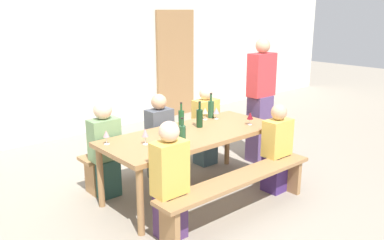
# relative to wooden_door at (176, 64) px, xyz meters

# --- Properties ---
(ground_plane) EXTENTS (24.00, 24.00, 0.00)m
(ground_plane) POSITION_rel_wooden_door_xyz_m (-2.15, -3.00, -1.05)
(ground_plane) COLOR gray
(back_wall) EXTENTS (14.00, 0.20, 3.20)m
(back_wall) POSITION_rel_wooden_door_xyz_m (-2.15, 0.14, 0.55)
(back_wall) COLOR silver
(back_wall) RESTS_ON ground
(wooden_door) EXTENTS (0.90, 0.06, 2.10)m
(wooden_door) POSITION_rel_wooden_door_xyz_m (0.00, 0.00, 0.00)
(wooden_door) COLOR #9E7247
(wooden_door) RESTS_ON ground
(tasting_table) EXTENTS (2.13, 0.90, 0.75)m
(tasting_table) POSITION_rel_wooden_door_xyz_m (-2.15, -3.00, -0.37)
(tasting_table) COLOR #9E7247
(tasting_table) RESTS_ON ground
(bench_near) EXTENTS (2.03, 0.30, 0.45)m
(bench_near) POSITION_rel_wooden_door_xyz_m (-2.15, -3.75, -0.69)
(bench_near) COLOR #9E7247
(bench_near) RESTS_ON ground
(bench_far) EXTENTS (2.03, 0.30, 0.45)m
(bench_far) POSITION_rel_wooden_door_xyz_m (-2.15, -2.25, -0.69)
(bench_far) COLOR #9E7247
(bench_far) RESTS_ON ground
(wine_bottle_0) EXTENTS (0.08, 0.08, 0.33)m
(wine_bottle_0) POSITION_rel_wooden_door_xyz_m (-1.54, -2.66, -0.18)
(wine_bottle_0) COLOR #234C2D
(wine_bottle_0) RESTS_ON tasting_table
(wine_bottle_1) EXTENTS (0.08, 0.08, 0.32)m
(wine_bottle_1) POSITION_rel_wooden_door_xyz_m (-1.94, -2.89, -0.18)
(wine_bottle_1) COLOR #143319
(wine_bottle_1) RESTS_ON tasting_table
(wine_bottle_2) EXTENTS (0.08, 0.08, 0.31)m
(wine_bottle_2) POSITION_rel_wooden_door_xyz_m (-2.54, -3.30, -0.18)
(wine_bottle_2) COLOR #234C2D
(wine_bottle_2) RESTS_ON tasting_table
(wine_bottle_3) EXTENTS (0.07, 0.07, 0.32)m
(wine_bottle_3) POSITION_rel_wooden_door_xyz_m (-2.15, -2.81, -0.18)
(wine_bottle_3) COLOR #194723
(wine_bottle_3) RESTS_ON tasting_table
(wine_glass_0) EXTENTS (0.08, 0.08, 0.16)m
(wine_glass_0) POSITION_rel_wooden_door_xyz_m (-1.40, -3.22, -0.19)
(wine_glass_0) COLOR silver
(wine_glass_0) RESTS_ON tasting_table
(wine_glass_1) EXTENTS (0.07, 0.07, 0.15)m
(wine_glass_1) POSITION_rel_wooden_door_xyz_m (-3.10, -2.73, -0.19)
(wine_glass_1) COLOR silver
(wine_glass_1) RESTS_ON tasting_table
(wine_glass_2) EXTENTS (0.07, 0.07, 0.17)m
(wine_glass_2) POSITION_rel_wooden_door_xyz_m (-2.80, -3.00, -0.18)
(wine_glass_2) COLOR silver
(wine_glass_2) RESTS_ON tasting_table
(wine_glass_3) EXTENTS (0.08, 0.08, 0.15)m
(wine_glass_3) POSITION_rel_wooden_door_xyz_m (-1.53, -2.75, -0.19)
(wine_glass_3) COLOR silver
(wine_glass_3) RESTS_ON tasting_table
(wine_glass_4) EXTENTS (0.08, 0.08, 0.15)m
(wine_glass_4) POSITION_rel_wooden_door_xyz_m (-1.66, -2.68, -0.19)
(wine_glass_4) COLOR silver
(wine_glass_4) RESTS_ON tasting_table
(seated_guest_near_0) EXTENTS (0.33, 0.24, 1.16)m
(seated_guest_near_0) POSITION_rel_wooden_door_xyz_m (-2.94, -3.60, -0.50)
(seated_guest_near_0) COLOR #4E3163
(seated_guest_near_0) RESTS_ON ground
(seated_guest_near_1) EXTENTS (0.35, 0.24, 1.07)m
(seated_guest_near_1) POSITION_rel_wooden_door_xyz_m (-1.35, -3.60, -0.55)
(seated_guest_near_1) COLOR #40276A
(seated_guest_near_1) RESTS_ON ground
(seated_guest_far_0) EXTENTS (0.34, 0.24, 1.14)m
(seated_guest_far_0) POSITION_rel_wooden_door_xyz_m (-2.95, -2.40, -0.50)
(seated_guest_far_0) COLOR #2A5148
(seated_guest_far_0) RESTS_ON ground
(seated_guest_far_1) EXTENTS (0.32, 0.24, 1.11)m
(seated_guest_far_1) POSITION_rel_wooden_door_xyz_m (-2.18, -2.40, -0.52)
(seated_guest_far_1) COLOR #464A47
(seated_guest_far_1) RESTS_ON ground
(seated_guest_far_2) EXTENTS (0.35, 0.24, 1.11)m
(seated_guest_far_2) POSITION_rel_wooden_door_xyz_m (-1.39, -2.40, -0.53)
(seated_guest_far_2) COLOR #3A545F
(seated_guest_far_2) RESTS_ON ground
(standing_host) EXTENTS (0.40, 0.24, 1.74)m
(standing_host) POSITION_rel_wooden_door_xyz_m (-0.72, -2.80, -0.20)
(standing_host) COLOR #58406F
(standing_host) RESTS_ON ground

